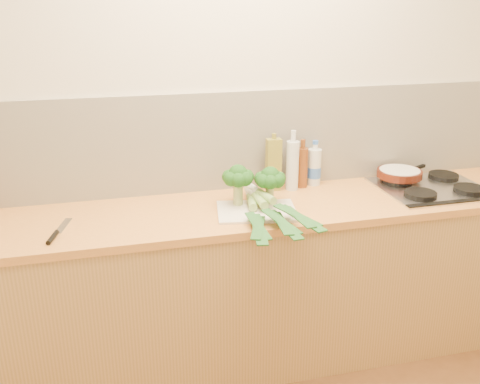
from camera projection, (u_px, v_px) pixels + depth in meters
The scene contains 15 objects.
room_shell at pixel (242, 141), 2.92m from camera, with size 3.50×3.50×3.50m.
counter at pixel (255, 282), 2.90m from camera, with size 3.20×0.62×0.90m.
gas_hob at pixel (433, 187), 2.97m from camera, with size 0.58×0.50×0.04m.
chopping_board at pixel (257, 211), 2.66m from camera, with size 0.39×0.29×0.01m, color beige.
broccoli_left at pixel (238, 178), 2.68m from camera, with size 0.16×0.16×0.21m.
broccoli_right at pixel (270, 179), 2.70m from camera, with size 0.16×0.16×0.19m.
leek_front at pixel (253, 207), 2.64m from camera, with size 0.19×0.72×0.04m.
leek_mid at pixel (265, 206), 2.60m from camera, with size 0.12×0.67×0.04m.
leek_back at pixel (274, 201), 2.60m from camera, with size 0.21×0.66×0.04m.
chefs_knife at pixel (55, 234), 2.39m from camera, with size 0.10×0.29×0.02m.
skillet at pixel (400, 173), 3.05m from camera, with size 0.35×0.25×0.04m.
oil_tin at pixel (273, 164), 2.92m from camera, with size 0.08×0.05×0.32m.
glass_bottle at pixel (292, 165), 2.93m from camera, with size 0.07×0.07×0.33m.
amber_bottle at pixel (302, 167), 2.98m from camera, with size 0.06×0.06×0.27m.
water_bottle at pixel (314, 168), 3.02m from camera, with size 0.08×0.08×0.24m.
Camera 1 is at (-0.71, -1.25, 1.91)m, focal length 40.00 mm.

